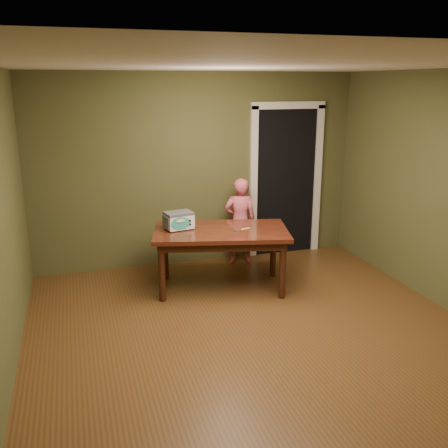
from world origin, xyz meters
The scene contains 8 objects.
floor centered at (0.00, 0.00, 0.00)m, with size 5.00×5.00×0.00m, color brown.
room_shell centered at (0.00, 0.00, 1.71)m, with size 4.52×5.02×2.61m.
doorway centered at (1.30, 2.78, 1.06)m, with size 1.10×0.66×2.25m.
dining_table centered at (0.01, 1.45, 0.65)m, with size 1.77×1.25×0.75m.
toy_oven centered at (-0.47, 1.62, 0.87)m, with size 0.38×0.29×0.21m.
baking_pan centered at (0.18, 1.34, 0.76)m, with size 0.10×0.10×0.02m.
spatula centered at (0.28, 1.38, 0.75)m, with size 0.18×0.03×0.01m, color #FFDB6E.
child centered at (0.51, 2.20, 0.61)m, with size 0.44×0.29×1.22m, color #E25D6F.
Camera 1 is at (-1.63, -4.06, 2.45)m, focal length 40.00 mm.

